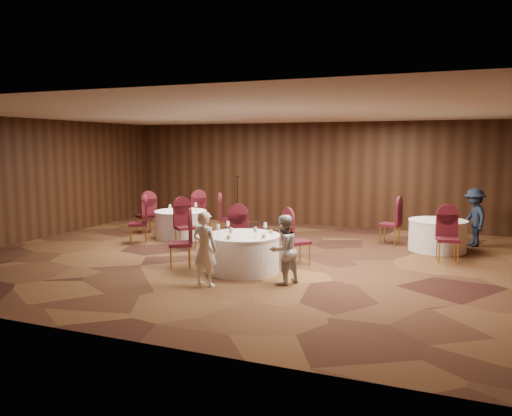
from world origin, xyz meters
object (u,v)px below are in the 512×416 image
at_px(man_c, 474,217).
at_px(woman_a, 205,249).
at_px(table_main, 242,253).
at_px(mic_stand, 237,212).
at_px(table_left, 181,224).
at_px(table_right, 437,235).
at_px(woman_b, 284,250).

bearing_deg(man_c, woman_a, -61.61).
distance_m(table_main, mic_stand, 5.55).
relative_size(table_left, man_c, 0.97).
bearing_deg(table_main, man_c, 45.30).
distance_m(table_main, table_left, 4.01).
bearing_deg(woman_a, mic_stand, -63.78).
relative_size(mic_stand, woman_a, 1.16).
bearing_deg(mic_stand, woman_a, -71.13).
height_order(mic_stand, man_c, mic_stand).
xyz_separation_m(table_right, man_c, (0.81, 0.89, 0.35)).
xyz_separation_m(table_main, woman_b, (1.06, -0.58, 0.26)).
bearing_deg(table_right, man_c, 47.51).
relative_size(table_right, woman_a, 0.99).
bearing_deg(table_main, table_left, 137.97).
bearing_deg(woman_b, table_main, -91.03).
bearing_deg(woman_a, table_right, -121.13).
bearing_deg(table_left, table_main, -42.03).
bearing_deg(woman_b, man_c, 174.34).
relative_size(table_right, woman_b, 1.06).
distance_m(table_left, woman_b, 5.20).
relative_size(table_left, woman_a, 1.03).
bearing_deg(man_c, table_main, -67.16).
height_order(table_right, mic_stand, mic_stand).
bearing_deg(man_c, table_right, -64.95).
relative_size(mic_stand, man_c, 1.08).
bearing_deg(table_right, table_main, -135.23).
xyz_separation_m(woman_a, woman_b, (1.27, 0.62, -0.04)).
bearing_deg(woman_b, woman_a, -36.07).
xyz_separation_m(table_right, mic_stand, (-5.88, 1.51, 0.08)).
xyz_separation_m(woman_b, man_c, (3.30, 4.99, 0.09)).
bearing_deg(woman_b, table_right, 176.60).
distance_m(mic_stand, man_c, 6.73).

